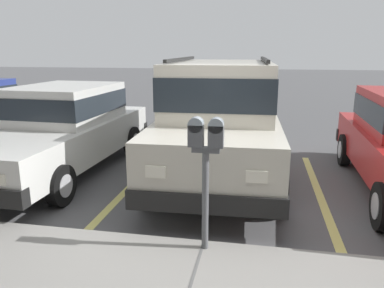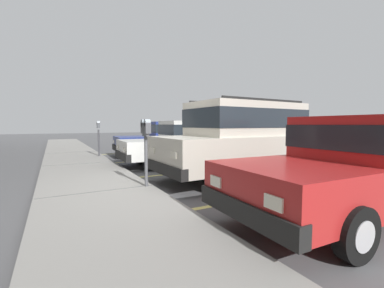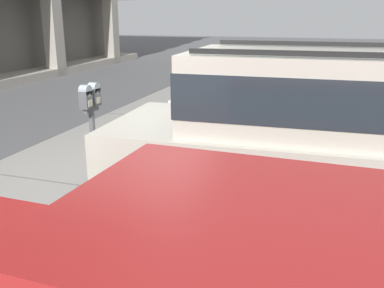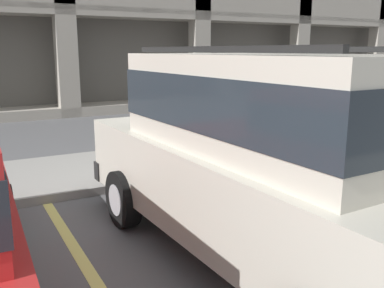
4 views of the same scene
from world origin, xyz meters
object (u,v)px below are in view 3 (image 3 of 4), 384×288
(blue_coupe, at_px, (336,83))
(parking_meter_far, at_px, (213,66))
(silver_suv, at_px, (319,133))
(parking_meter_near, at_px, (91,112))
(dark_hatchback, at_px, (309,105))

(blue_coupe, distance_m, parking_meter_far, 3.00)
(silver_suv, xyz_separation_m, blue_coupe, (5.60, -0.18, -0.27))
(parking_meter_near, xyz_separation_m, parking_meter_far, (5.96, 0.04, -0.10))
(parking_meter_near, bearing_deg, parking_meter_far, 0.36)
(blue_coupe, height_order, parking_meter_near, blue_coupe)
(blue_coupe, xyz_separation_m, parking_meter_near, (-5.74, 2.95, 0.35))
(dark_hatchback, xyz_separation_m, parking_meter_far, (2.97, 2.55, 0.25))
(parking_meter_near, bearing_deg, silver_suv, -87.01)
(silver_suv, height_order, blue_coupe, silver_suv)
(silver_suv, xyz_separation_m, dark_hatchback, (2.85, 0.25, -0.27))
(dark_hatchback, xyz_separation_m, blue_coupe, (2.75, -0.44, 0.00))
(silver_suv, height_order, parking_meter_far, silver_suv)
(parking_meter_near, bearing_deg, dark_hatchback, -39.96)
(parking_meter_near, height_order, parking_meter_far, parking_meter_far)
(silver_suv, relative_size, parking_meter_near, 3.45)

